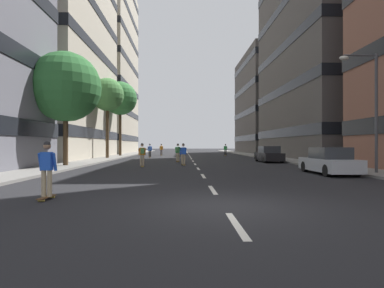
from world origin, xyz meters
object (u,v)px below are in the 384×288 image
Objects in this scene: skater_1 at (142,153)px; parked_car_near at (329,162)px; streetlamp_right at (370,99)px; street_tree_mid at (66,87)px; skater_6 at (226,149)px; street_tree_far at (107,95)px; parked_car_mid at (269,155)px; skater_2 at (150,150)px; skater_3 at (161,149)px; skater_0 at (178,151)px; street_tree_near at (120,99)px; skater_4 at (183,153)px; skater_5 at (47,167)px.

parked_car_near is at bearing -28.23° from skater_1.
street_tree_mid is at bearing 160.35° from streetlamp_right.
streetlamp_right reaches higher than skater_6.
street_tree_far is at bearing -144.24° from skater_6.
streetlamp_right reaches higher than parked_car_mid.
skater_1 is at bearing -86.07° from skater_2.
parked_car_mid is 0.52× the size of street_tree_mid.
street_tree_mid reaches higher than skater_1.
skater_3 is 1.00× the size of skater_6.
skater_0 is at bearing -69.90° from skater_2.
street_tree_near is at bearing 140.86° from skater_2.
street_tree_mid is 28.89m from skater_6.
skater_4 is at bearing -74.39° from skater_2.
skater_3 is at bearing 110.46° from parked_car_near.
street_tree_far is at bearing 113.65° from skater_1.
street_tree_mid is at bearing -160.32° from parked_car_mid.
street_tree_mid reaches higher than parked_car_near.
skater_5 reaches higher than parked_car_near.
street_tree_near is at bearing 105.46° from skater_1.
parked_car_mid is at bearing 28.40° from skater_1.
skater_6 is at bearing 67.80° from skater_0.
skater_1 is at bearing 151.77° from parked_car_near.
skater_6 is (15.34, 23.98, -4.96)m from street_tree_mid.
skater_5 is (-4.21, -15.45, 0.00)m from skater_4.
skater_4 is (0.51, -4.97, -0.03)m from skater_0.
skater_2 is at bearing 74.95° from street_tree_mid.
skater_1 is 1.00× the size of skater_3.
street_tree_near is 1.12× the size of street_tree_far.
skater_2 reaches higher than parked_car_near.
parked_car_near is 26.06m from skater_2.
parked_car_mid is at bearing -84.84° from skater_6.
streetlamp_right is 31.09m from skater_6.
parked_car_mid is at bearing -40.39° from street_tree_near.
skater_4 is at bearing 10.60° from street_tree_mid.
skater_3 is at bearing 98.72° from skater_0.
skater_2 is 1.00× the size of skater_4.
parked_car_near is 12.16m from parked_car_mid.
skater_5 is (4.55, -26.74, -6.43)m from street_tree_far.
parked_car_mid is 0.42× the size of street_tree_near.
streetlamp_right reaches higher than skater_1.
street_tree_near is 33.39m from streetlamp_right.
street_tree_far is 14.46m from skater_3.
skater_1 is at bearing 85.32° from skater_5.
skater_3 is at bearing 82.99° from skater_2.
skater_3 and skater_4 have the same top height.
skater_4 is at bearing -84.19° from skater_0.
streetlamp_right is at bearing -26.91° from skater_1.
skater_2 is 1.00× the size of skater_5.
skater_0 reaches higher than parked_car_near.
street_tree_near is 20.60m from street_tree_mid.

